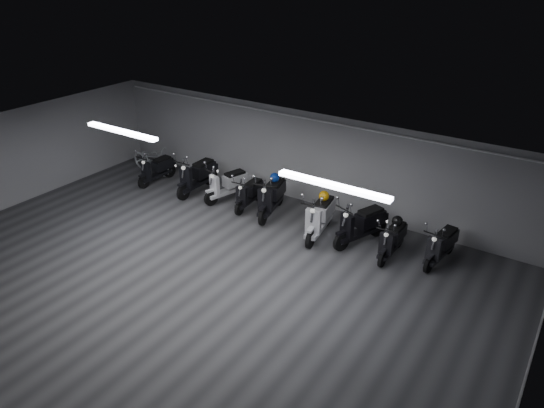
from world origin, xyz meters
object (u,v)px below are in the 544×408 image
Objects in this scene: scooter_0 at (156,165)px; scooter_7 at (361,218)px; scooter_8 at (393,235)px; helmet_0 at (275,178)px; scooter_3 at (249,189)px; scooter_2 at (227,179)px; scooter_5 at (271,191)px; scooter_1 at (197,170)px; helmet_2 at (324,196)px; helmet_1 at (397,221)px; scooter_6 at (320,211)px; scooter_9 at (442,240)px; bicycle at (151,157)px.

scooter_7 reaches higher than scooter_0.
scooter_8 is 3.84m from helmet_0.
helmet_0 is at bearing 8.33° from scooter_0.
scooter_8 is (4.51, -0.24, 0.00)m from scooter_3.
scooter_2 is 1.11× the size of scooter_3.
scooter_0 is 0.94× the size of scooter_2.
scooter_5 reaches higher than scooter_8.
scooter_1 is 1.23× the size of scooter_3.
helmet_2 is (1.76, -0.32, 0.01)m from helmet_0.
scooter_2 reaches higher than helmet_1.
helmet_1 is at bearing -0.05° from scooter_6.
scooter_2 reaches higher than scooter_9.
scooter_1 is at bearing 178.13° from scooter_8.
scooter_0 reaches higher than helmet_2.
scooter_2 is at bearing 176.76° from scooter_8.
scooter_1 is at bearing 179.65° from helmet_2.
scooter_2 is at bearing -160.32° from scooter_7.
helmet_1 is at bearing -12.99° from scooter_5.
scooter_1 is at bearing -170.69° from scooter_9.
helmet_0 is (-2.87, 0.33, 0.33)m from scooter_7.
bicycle is at bearing 163.38° from scooter_5.
scooter_3 is 0.83× the size of scooter_5.
scooter_3 is 0.92× the size of bicycle.
helmet_2 is (3.36, -0.12, 0.38)m from scooter_2.
scooter_7 is 7.09× the size of helmet_1.
scooter_2 is 0.91× the size of scooter_6.
helmet_2 is (2.49, -0.05, 0.45)m from scooter_3.
scooter_8 is (6.51, -0.21, -0.13)m from scooter_1.
helmet_0 is at bearing 175.92° from helmet_1.
helmet_0 is (-4.88, 0.11, 0.42)m from scooter_9.
scooter_7 is at bearing -176.02° from helmet_1.
scooter_1 is 1.18× the size of scooter_9.
scooter_1 reaches higher than scooter_3.
bicycle is (-2.38, 0.35, -0.17)m from scooter_1.
scooter_5 is 1.77m from scooter_6.
scooter_8 is at bearing -16.49° from scooter_5.
scooter_9 is 6.24× the size of helmet_1.
scooter_1 reaches higher than helmet_1.
scooter_1 is 6.51m from helmet_1.
scooter_2 is at bearing -171.29° from scooter_9.
scooter_0 is 0.85× the size of scooter_6.
scooter_0 is 8.13m from helmet_1.
scooter_0 reaches higher than scooter_3.
scooter_7 is at bearing -0.99° from helmet_2.
helmet_0 is 0.99× the size of helmet_2.
scooter_3 is at bearing -170.48° from scooter_9.
helmet_0 is (2.72, 0.29, 0.30)m from scooter_1.
helmet_1 is (1.98, 0.32, 0.15)m from scooter_6.
scooter_2 is (2.74, 0.26, 0.04)m from scooter_0.
scooter_1 is at bearing -179.85° from helmet_1.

